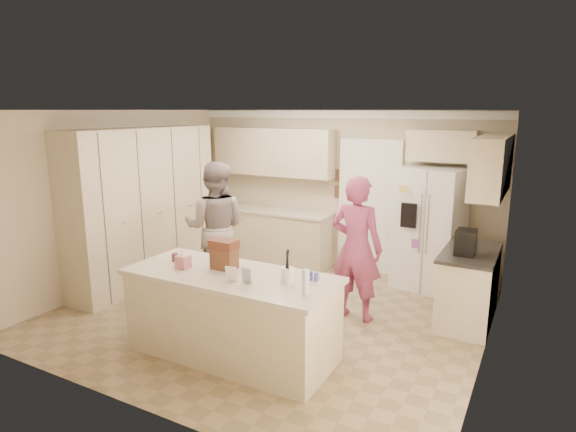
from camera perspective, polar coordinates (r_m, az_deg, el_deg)
The scene contains 41 objects.
floor at distance 6.41m, azimuth -2.32°, elevation -11.57°, with size 5.20×4.60×0.02m, color #92795A.
ceiling at distance 5.86m, azimuth -2.55°, elevation 12.54°, with size 5.20×4.60×0.02m, color white.
wall_back at distance 8.04m, azimuth 6.04°, elevation 3.07°, with size 5.20×0.02×2.60m, color beige.
wall_front at distance 4.26m, azimuth -18.65°, elevation -6.00°, with size 5.20×0.02×2.60m, color beige.
wall_left at distance 7.65m, azimuth -19.49°, elevation 1.95°, with size 0.02×4.60×2.60m, color beige.
wall_right at distance 5.21m, azimuth 23.11°, elevation -3.03°, with size 0.02×4.60×2.60m, color beige.
crown_back at distance 7.88m, azimuth 6.11°, elevation 11.88°, with size 5.20×0.08×0.12m, color white.
pantry_bank at distance 7.58m, azimuth -16.73°, elevation 1.09°, with size 0.60×2.60×2.35m, color beige.
back_base_cab at distance 8.45m, azimuth -2.14°, elevation -2.37°, with size 2.20×0.60×0.88m, color beige.
back_countertop at distance 8.33m, azimuth -2.20°, elevation 0.67°, with size 2.24×0.63×0.04m, color beige.
back_upper_cab at distance 8.30m, azimuth -1.78°, elevation 7.61°, with size 2.20×0.35×0.80m, color beige.
doorway_opening at distance 7.86m, azimuth 9.62°, elevation 0.91°, with size 0.90×0.06×2.10m, color black.
doorway_casing at distance 7.83m, azimuth 9.54°, elevation 0.86°, with size 1.02×0.03×2.22m, color white.
wall_frame_upper at distance 7.95m, azimuth 6.10°, elevation 4.80°, with size 0.15×0.02×0.20m, color brown.
wall_frame_lower at distance 7.99m, azimuth 6.06°, elevation 2.88°, with size 0.15×0.02×0.20m, color brown.
refrigerator at distance 7.33m, azimuth 16.39°, elevation -1.48°, with size 0.90×0.70×1.80m, color white.
fridge_seam at distance 6.99m, azimuth 15.76°, elevation -2.10°, with size 0.01×0.02×1.78m, color gray.
fridge_dispenser at distance 6.97m, azimuth 14.10°, elevation 0.07°, with size 0.22×0.03×0.35m, color black.
fridge_handle_l at distance 6.95m, azimuth 15.41°, elevation -0.89°, with size 0.02×0.02×0.85m, color silver.
fridge_handle_r at distance 6.93m, azimuth 16.21°, elevation -0.97°, with size 0.02×0.02×0.85m, color silver.
over_fridge_cab at distance 7.30m, azimuth 17.79°, elevation 7.94°, with size 0.95×0.35×0.45m, color beige.
right_base_cab at distance 6.44m, azimuth 20.60°, elevation -7.97°, with size 0.60×1.20×0.88m, color beige.
right_countertop at distance 6.30m, azimuth 20.83°, elevation -4.03°, with size 0.63×1.24×0.04m, color #2D2B28.
right_upper_cab at distance 6.29m, azimuth 23.04°, elevation 5.53°, with size 0.35×1.50×0.70m, color beige.
coffee_maker at distance 6.07m, azimuth 20.32°, elevation -2.94°, with size 0.22×0.28×0.30m, color black.
island_base at distance 5.29m, azimuth -6.67°, elevation -11.74°, with size 2.20×0.90×0.88m, color beige.
island_top at distance 5.12m, azimuth -6.80°, elevation -7.04°, with size 2.28×0.96×0.05m, color beige.
utensil_crock at distance 4.80m, azimuth -0.08°, elevation -7.02°, with size 0.13×0.13×0.15m, color white.
tissue_box at distance 5.34m, azimuth -12.31°, elevation -5.34°, with size 0.13×0.13×0.14m, color #C4737B.
tissue_plume at distance 5.31m, azimuth -12.37°, elevation -4.21°, with size 0.08×0.08×0.08m, color white.
dollhouse_body at distance 5.24m, azimuth -7.56°, elevation -5.05°, with size 0.26×0.18×0.22m, color brown.
dollhouse_roof at distance 5.19m, azimuth -7.61°, elevation -3.36°, with size 0.28×0.20×0.10m, color #592D1E.
jam_jar at distance 5.61m, azimuth -13.25°, elevation -4.77°, with size 0.07×0.07×0.09m, color #59263F.
greeting_card_a at distance 4.85m, azimuth -6.74°, elevation -6.85°, with size 0.12×0.01×0.16m, color white.
greeting_card_b at distance 4.81m, azimuth -4.92°, elevation -6.98°, with size 0.12×0.01×0.16m, color silver.
water_bottle at distance 4.49m, azimuth 2.09°, elevation -7.83°, with size 0.07×0.07×0.24m, color silver.
shaker_salt at distance 4.88m, azimuth 2.65°, elevation -7.08°, with size 0.05×0.05×0.09m, color #4D49B3.
shaker_pepper at distance 4.85m, azimuth 3.40°, elevation -7.20°, with size 0.05×0.05×0.09m, color #4D49B3.
teen_boy at distance 7.01m, azimuth -8.59°, elevation -1.33°, with size 0.92×0.72×1.89m, color gray.
teen_girl at distance 6.05m, azimuth 8.10°, elevation -3.81°, with size 0.67×0.44×1.84m, color #B04262.
fridge_magnets at distance 6.98m, azimuth 15.75°, elevation -2.12°, with size 0.76×0.02×1.44m, color tan, non-canonical shape.
Camera 1 is at (3.01, -5.03, 2.60)m, focal length 30.00 mm.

